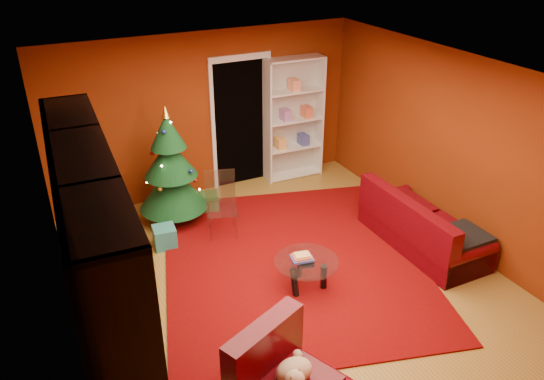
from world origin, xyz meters
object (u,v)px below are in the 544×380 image
sofa (424,220)px  coffee_table (306,274)px  white_bookshelf (294,120)px  media_unit (101,277)px  rug (292,261)px  gift_box_teal (165,237)px  gift_box_green (209,202)px  dog (294,371)px  acrylic_chair (222,209)px  gift_box_red (182,193)px  christmas_tree (171,167)px

sofa → coffee_table: 1.93m
white_bookshelf → sofa: 2.91m
media_unit → rug: bearing=23.9°
gift_box_teal → sofa: (3.20, -1.57, 0.25)m
gift_box_green → coffee_table: coffee_table is taller
media_unit → white_bookshelf: bearing=44.1°
white_bookshelf → dog: (-2.43, -4.50, -0.47)m
gift_box_green → acrylic_chair: acrylic_chair is taller
dog → coffee_table: bearing=33.7°
rug → sofa: (1.80, -0.44, 0.39)m
rug → gift_box_teal: 1.80m
gift_box_teal → dog: bearing=-85.8°
sofa → acrylic_chair: bearing=58.4°
gift_box_teal → gift_box_green: bearing=37.6°
rug → sofa: bearing=-13.8°
media_unit → sofa: bearing=9.7°
gift_box_teal → acrylic_chair: (0.83, -0.08, 0.28)m
white_bookshelf → coffee_table: 3.32m
media_unit → white_bookshelf: media_unit is taller
white_bookshelf → gift_box_red: bearing=-178.2°
rug → acrylic_chair: 1.26m
gift_box_teal → white_bookshelf: 3.07m
coffee_table → acrylic_chair: (-0.46, 1.60, 0.22)m
gift_box_green → coffee_table: (0.37, -2.39, 0.07)m
dog → acrylic_chair: acrylic_chair is taller
coffee_table → acrylic_chair: size_ratio=0.92×
media_unit → gift_box_teal: (1.09, 2.09, -1.07)m
gift_box_teal → christmas_tree: bearing=62.2°
christmas_tree → gift_box_teal: christmas_tree is taller
gift_box_teal → acrylic_chair: acrylic_chair is taller
gift_box_teal → gift_box_red: (0.64, 1.23, -0.05)m
gift_box_teal → gift_box_red: gift_box_teal is taller
dog → sofa: (2.97, 1.71, -0.17)m
rug → media_unit: media_unit is taller
gift_box_green → sofa: size_ratio=0.15×
rug → media_unit: 2.93m
gift_box_green → coffee_table: bearing=-81.1°
christmas_tree → dog: (-0.11, -3.94, -0.30)m
gift_box_green → gift_box_red: gift_box_green is taller
rug → christmas_tree: bearing=120.5°
media_unit → gift_box_green: 3.61m
gift_box_red → sofa: size_ratio=0.11×
gift_box_teal → acrylic_chair: bearing=-5.7°
gift_box_green → dog: size_ratio=0.68×
rug → dog: (-1.16, -2.15, 0.56)m
coffee_table → christmas_tree: bearing=112.0°
gift_box_red → dog: bearing=-95.0°
gift_box_green → dog: bearing=-99.6°
christmas_tree → white_bookshelf: bearing=13.4°
gift_box_teal → media_unit: bearing=-117.6°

